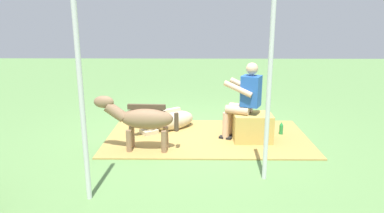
# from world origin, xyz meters

# --- Properties ---
(ground_plane) EXTENTS (24.00, 24.00, 0.00)m
(ground_plane) POSITION_xyz_m (0.00, 0.00, 0.00)
(ground_plane) COLOR #608C4C
(hay_patch) EXTENTS (3.57, 2.01, 0.02)m
(hay_patch) POSITION_xyz_m (-0.29, 0.05, 0.01)
(hay_patch) COLOR #AD8C47
(hay_patch) RESTS_ON ground
(hay_bale) EXTENTS (0.65, 0.50, 0.50)m
(hay_bale) POSITION_xyz_m (-1.06, 0.23, 0.25)
(hay_bale) COLOR tan
(hay_bale) RESTS_ON ground
(person_seated) EXTENTS (0.72, 0.58, 1.38)m
(person_seated) POSITION_xyz_m (-0.91, 0.18, 0.77)
(person_seated) COLOR #D8AD8C
(person_seated) RESTS_ON ground
(pony_standing) EXTENTS (1.35, 0.36, 0.91)m
(pony_standing) POSITION_xyz_m (0.78, 0.68, 0.55)
(pony_standing) COLOR #8C6B4C
(pony_standing) RESTS_ON ground
(pony_lying) EXTENTS (1.23, 1.03, 0.42)m
(pony_lying) POSITION_xyz_m (0.43, -0.37, 0.19)
(pony_lying) COLOR beige
(pony_lying) RESTS_ON ground
(soda_bottle) EXTENTS (0.07, 0.07, 0.26)m
(soda_bottle) POSITION_xyz_m (-1.64, -0.10, 0.12)
(soda_bottle) COLOR #268C3F
(soda_bottle) RESTS_ON ground
(tent_pole_left) EXTENTS (0.06, 0.06, 2.58)m
(tent_pole_left) POSITION_xyz_m (-1.01, 1.66, 1.29)
(tent_pole_left) COLOR silver
(tent_pole_left) RESTS_ON ground
(tent_pole_right) EXTENTS (0.06, 0.06, 2.58)m
(tent_pole_right) POSITION_xyz_m (1.19, 2.22, 1.29)
(tent_pole_right) COLOR silver
(tent_pole_right) RESTS_ON ground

